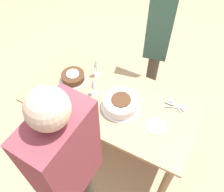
{
  "coord_description": "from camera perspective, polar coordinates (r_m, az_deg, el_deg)",
  "views": [
    {
      "loc": [
        -0.61,
        1.17,
        2.51
      ],
      "look_at": [
        0.0,
        0.0,
        0.81
      ],
      "focal_mm": 40.0,
      "sensor_mm": 36.0,
      "label": 1
    }
  ],
  "objects": [
    {
      "name": "dessert_plate_right",
      "position": [
        2.32,
        -15.86,
        0.73
      ],
      "size": [
        0.17,
        0.17,
        0.01
      ],
      "color": "beige",
      "rests_on": "dining_table"
    },
    {
      "name": "cake_center_white",
      "position": [
        2.1,
        2.07,
        -1.64
      ],
      "size": [
        0.34,
        0.34,
        0.11
      ],
      "color": "white",
      "rests_on": "dining_table"
    },
    {
      "name": "person_watching",
      "position": [
        1.57,
        -10.02,
        -15.54
      ],
      "size": [
        0.24,
        0.41,
        1.77
      ],
      "rotation": [
        0.0,
        0.0,
        -1.63
      ],
      "color": "#4C4238",
      "rests_on": "ground_plane"
    },
    {
      "name": "wine_glass_near",
      "position": [
        2.14,
        -4.35,
        2.69
      ],
      "size": [
        0.07,
        0.07,
        0.2
      ],
      "color": "silver",
      "rests_on": "dining_table"
    },
    {
      "name": "fork_pile",
      "position": [
        2.21,
        14.29,
        -2.01
      ],
      "size": [
        0.19,
        0.11,
        0.02
      ],
      "color": "silver",
      "rests_on": "dining_table"
    },
    {
      "name": "dining_table",
      "position": [
        2.29,
        -0.0,
        -2.72
      ],
      "size": [
        1.51,
        0.77,
        0.76
      ],
      "color": "tan",
      "rests_on": "ground_plane"
    },
    {
      "name": "ground_plane",
      "position": [
        2.83,
        -0.0,
        -10.17
      ],
      "size": [
        12.0,
        12.0,
        0.0
      ],
      "primitive_type": "plane",
      "color": "tan"
    },
    {
      "name": "cake_front_chocolate",
      "position": [
        2.34,
        -8.88,
        4.36
      ],
      "size": [
        0.25,
        0.25,
        0.08
      ],
      "color": "white",
      "rests_on": "dining_table"
    },
    {
      "name": "cake_back_decorated",
      "position": [
        2.14,
        -9.31,
        -1.51
      ],
      "size": [
        0.21,
        0.21,
        0.09
      ],
      "color": "white",
      "rests_on": "dining_table"
    },
    {
      "name": "wine_glass_far",
      "position": [
        2.28,
        -3.66,
        7.34
      ],
      "size": [
        0.07,
        0.07,
        0.21
      ],
      "color": "silver",
      "rests_on": "dining_table"
    },
    {
      "name": "person_cutting",
      "position": [
        2.47,
        10.98,
        14.74
      ],
      "size": [
        0.29,
        0.44,
        1.72
      ],
      "rotation": [
        0.0,
        0.0,
        1.77
      ],
      "color": "#4C4238",
      "rests_on": "ground_plane"
    },
    {
      "name": "dessert_plate_left",
      "position": [
        2.06,
        10.01,
        -6.83
      ],
      "size": [
        0.17,
        0.17,
        0.01
      ],
      "color": "beige",
      "rests_on": "dining_table"
    }
  ]
}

